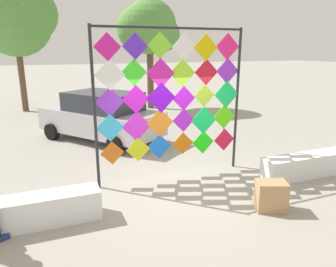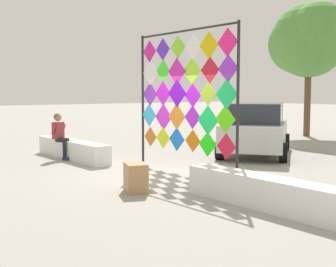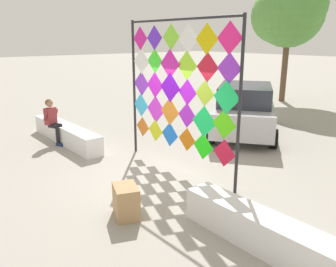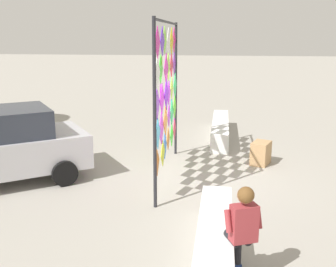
# 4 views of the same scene
# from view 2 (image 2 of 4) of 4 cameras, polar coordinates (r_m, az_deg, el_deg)

# --- Properties ---
(ground) EXTENTS (120.00, 120.00, 0.00)m
(ground) POSITION_cam_2_polar(r_m,az_deg,el_deg) (11.62, -0.73, -5.15)
(ground) COLOR #9E998E
(plaza_ledge_left) EXTENTS (3.95, 0.53, 0.57)m
(plaza_ledge_left) POSITION_cam_2_polar(r_m,az_deg,el_deg) (14.67, -11.84, -1.95)
(plaza_ledge_left) COLOR white
(plaza_ledge_left) RESTS_ON ground
(plaza_ledge_right) EXTENTS (3.95, 0.53, 0.57)m
(plaza_ledge_right) POSITION_cam_2_polar(r_m,az_deg,el_deg) (8.37, 12.98, -7.37)
(plaza_ledge_right) COLOR white
(plaza_ledge_right) RESTS_ON ground
(kite_display_rack) EXTENTS (3.79, 0.11, 3.68)m
(kite_display_rack) POSITION_cam_2_polar(r_m,az_deg,el_deg) (11.84, 2.09, 5.41)
(kite_display_rack) COLOR #232328
(kite_display_rack) RESTS_ON ground
(seated_vendor) EXTENTS (0.68, 0.59, 1.42)m
(seated_vendor) POSITION_cam_2_polar(r_m,az_deg,el_deg) (14.53, -13.26, 0.10)
(seated_vendor) COLOR black
(seated_vendor) RESTS_ON ground
(parked_car) EXTENTS (4.15, 4.69, 1.72)m
(parked_car) POSITION_cam_2_polar(r_m,az_deg,el_deg) (15.45, 10.85, 0.60)
(parked_car) COLOR #B7B7BC
(parked_car) RESTS_ON ground
(cardboard_box_large) EXTENTS (0.71, 0.61, 0.61)m
(cardboard_box_large) POSITION_cam_2_polar(r_m,az_deg,el_deg) (9.63, -4.03, -5.51)
(cardboard_box_large) COLOR tan
(cardboard_box_large) RESTS_ON ground
(tree_broadleaf) EXTENTS (4.00, 3.90, 6.29)m
(tree_broadleaf) POSITION_cam_2_polar(r_m,az_deg,el_deg) (22.73, 17.16, 11.27)
(tree_broadleaf) COLOR brown
(tree_broadleaf) RESTS_ON ground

